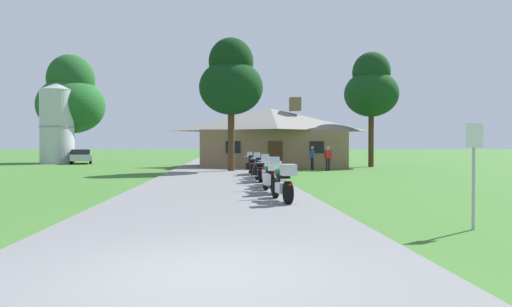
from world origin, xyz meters
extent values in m
plane|color=#386628|center=(0.00, 20.00, 0.00)|extent=(500.00, 500.00, 0.00)
cube|color=slate|center=(0.00, 18.00, 0.03)|extent=(6.40, 80.00, 0.06)
cylinder|color=black|center=(1.92, 8.14, 0.38)|extent=(0.19, 0.65, 0.64)
cylinder|color=black|center=(2.11, 6.72, 0.38)|extent=(0.24, 0.65, 0.64)
cube|color=silver|center=(2.02, 7.41, 0.44)|extent=(0.33, 0.59, 0.30)
ellipsoid|color=#195B33|center=(1.99, 7.67, 0.89)|extent=(0.37, 0.55, 0.26)
cube|color=black|center=(2.05, 7.21, 0.80)|extent=(0.35, 0.55, 0.10)
cylinder|color=silver|center=(1.93, 8.10, 1.08)|extent=(0.66, 0.12, 0.03)
cylinder|color=silver|center=(1.92, 8.14, 0.74)|extent=(0.09, 0.24, 0.73)
cube|color=#B2BCC6|center=(1.91, 8.20, 1.22)|extent=(0.33, 0.15, 0.27)
sphere|color=silver|center=(1.93, 8.10, 0.94)|extent=(0.11, 0.11, 0.11)
cube|color=#B7B7BC|center=(2.12, 6.67, 1.02)|extent=(0.44, 0.41, 0.32)
cube|color=red|center=(2.14, 6.50, 0.60)|extent=(0.14, 0.05, 0.06)
cylinder|color=silver|center=(2.21, 7.05, 0.28)|extent=(0.14, 0.55, 0.07)
cylinder|color=black|center=(1.86, 10.63, 0.38)|extent=(0.18, 0.65, 0.64)
cylinder|color=black|center=(2.03, 9.20, 0.38)|extent=(0.23, 0.65, 0.64)
cube|color=silver|center=(1.95, 9.90, 0.44)|extent=(0.32, 0.59, 0.30)
ellipsoid|color=#195B33|center=(1.92, 10.15, 0.89)|extent=(0.36, 0.55, 0.26)
cube|color=black|center=(1.97, 9.70, 0.80)|extent=(0.34, 0.55, 0.10)
cylinder|color=silver|center=(1.87, 10.59, 1.08)|extent=(0.66, 0.11, 0.03)
cylinder|color=silver|center=(1.86, 10.63, 0.74)|extent=(0.09, 0.24, 0.73)
cube|color=#B2BCC6|center=(1.86, 10.69, 1.22)|extent=(0.33, 0.15, 0.27)
sphere|color=silver|center=(1.87, 10.59, 0.94)|extent=(0.11, 0.11, 0.11)
cube|color=silver|center=(2.03, 9.15, 1.02)|extent=(0.44, 0.40, 0.32)
cube|color=red|center=(2.05, 8.98, 0.60)|extent=(0.14, 0.05, 0.06)
cylinder|color=silver|center=(2.13, 9.53, 0.28)|extent=(0.13, 0.55, 0.07)
cube|color=silver|center=(1.76, 9.22, 0.56)|extent=(0.24, 0.42, 0.36)
cube|color=silver|center=(2.28, 9.28, 0.56)|extent=(0.24, 0.42, 0.36)
cylinder|color=black|center=(2.10, 13.02, 0.38)|extent=(0.16, 0.65, 0.64)
cylinder|color=black|center=(2.21, 11.59, 0.38)|extent=(0.20, 0.65, 0.64)
cube|color=silver|center=(2.16, 12.28, 0.44)|extent=(0.30, 0.58, 0.30)
ellipsoid|color=#1E3899|center=(2.14, 12.54, 0.89)|extent=(0.34, 0.54, 0.26)
cube|color=black|center=(2.17, 12.09, 0.80)|extent=(0.32, 0.54, 0.10)
cylinder|color=silver|center=(2.10, 12.98, 1.08)|extent=(0.66, 0.08, 0.03)
cylinder|color=silver|center=(2.10, 13.02, 0.74)|extent=(0.08, 0.24, 0.73)
cube|color=#B2BCC6|center=(2.10, 13.08, 1.22)|extent=(0.33, 0.13, 0.27)
sphere|color=silver|center=(2.10, 12.98, 0.94)|extent=(0.11, 0.11, 0.11)
cube|color=#B7B7BC|center=(2.21, 11.54, 1.02)|extent=(0.43, 0.39, 0.32)
cube|color=red|center=(2.22, 11.37, 0.60)|extent=(0.14, 0.04, 0.06)
cylinder|color=silver|center=(2.32, 11.92, 0.28)|extent=(0.11, 0.55, 0.07)
cube|color=#B7B7BC|center=(1.94, 11.62, 0.56)|extent=(0.23, 0.41, 0.36)
cube|color=#B7B7BC|center=(2.46, 11.66, 0.56)|extent=(0.23, 0.41, 0.36)
cylinder|color=black|center=(1.93, 15.53, 0.38)|extent=(0.13, 0.64, 0.64)
cylinder|color=black|center=(1.98, 14.09, 0.38)|extent=(0.18, 0.65, 0.64)
cube|color=silver|center=(1.95, 14.79, 0.44)|extent=(0.28, 0.57, 0.30)
ellipsoid|color=#1E3899|center=(1.94, 15.05, 0.89)|extent=(0.32, 0.53, 0.26)
cube|color=black|center=(1.96, 14.59, 0.80)|extent=(0.30, 0.53, 0.10)
cylinder|color=silver|center=(1.93, 15.49, 1.08)|extent=(0.66, 0.06, 0.03)
cylinder|color=silver|center=(1.93, 15.53, 0.74)|extent=(0.07, 0.24, 0.73)
cube|color=#B2BCC6|center=(1.92, 15.59, 1.22)|extent=(0.32, 0.12, 0.27)
sphere|color=silver|center=(1.93, 15.49, 0.94)|extent=(0.11, 0.11, 0.11)
cube|color=black|center=(1.98, 14.04, 1.02)|extent=(0.41, 0.37, 0.32)
cube|color=red|center=(1.98, 13.87, 0.60)|extent=(0.14, 0.03, 0.06)
cylinder|color=silver|center=(2.11, 14.41, 0.28)|extent=(0.09, 0.55, 0.07)
cube|color=black|center=(1.71, 14.13, 0.56)|extent=(0.21, 0.41, 0.36)
cube|color=black|center=(2.23, 14.15, 0.56)|extent=(0.21, 0.41, 0.36)
cylinder|color=black|center=(2.14, 17.92, 0.38)|extent=(0.12, 0.64, 0.64)
cylinder|color=black|center=(2.16, 16.48, 0.38)|extent=(0.17, 0.64, 0.64)
cube|color=silver|center=(2.15, 17.18, 0.44)|extent=(0.27, 0.56, 0.30)
ellipsoid|color=#1E3899|center=(2.14, 17.44, 0.89)|extent=(0.31, 0.53, 0.26)
cube|color=black|center=(2.15, 16.98, 0.80)|extent=(0.29, 0.52, 0.10)
cylinder|color=silver|center=(2.14, 17.88, 1.08)|extent=(0.66, 0.04, 0.03)
cylinder|color=silver|center=(2.14, 17.92, 0.74)|extent=(0.06, 0.24, 0.73)
cube|color=#B2BCC6|center=(2.14, 17.98, 1.22)|extent=(0.32, 0.12, 0.27)
sphere|color=silver|center=(2.14, 17.88, 0.94)|extent=(0.11, 0.11, 0.11)
cube|color=black|center=(2.16, 16.43, 1.02)|extent=(0.41, 0.37, 0.32)
cube|color=red|center=(2.17, 16.26, 0.60)|extent=(0.14, 0.03, 0.06)
cylinder|color=silver|center=(2.30, 16.81, 0.28)|extent=(0.08, 0.55, 0.07)
cylinder|color=black|center=(1.89, 20.43, 0.38)|extent=(0.13, 0.64, 0.64)
cylinder|color=black|center=(1.94, 19.00, 0.38)|extent=(0.18, 0.64, 0.64)
cube|color=silver|center=(1.92, 19.69, 0.44)|extent=(0.28, 0.57, 0.30)
ellipsoid|color=maroon|center=(1.91, 19.95, 0.89)|extent=(0.32, 0.53, 0.26)
cube|color=black|center=(1.92, 19.49, 0.80)|extent=(0.30, 0.53, 0.10)
cylinder|color=silver|center=(1.89, 20.39, 1.08)|extent=(0.66, 0.05, 0.03)
cylinder|color=silver|center=(1.89, 20.43, 0.74)|extent=(0.07, 0.24, 0.73)
cube|color=#B2BCC6|center=(1.89, 20.49, 1.22)|extent=(0.32, 0.12, 0.27)
sphere|color=silver|center=(1.89, 20.39, 0.94)|extent=(0.11, 0.11, 0.11)
cube|color=black|center=(1.94, 18.95, 1.02)|extent=(0.41, 0.37, 0.32)
cube|color=red|center=(1.95, 18.78, 0.60)|extent=(0.14, 0.03, 0.06)
cylinder|color=silver|center=(2.07, 19.32, 0.28)|extent=(0.09, 0.55, 0.07)
cube|color=black|center=(1.68, 19.04, 0.56)|extent=(0.21, 0.41, 0.36)
cube|color=black|center=(2.20, 19.05, 0.56)|extent=(0.21, 0.41, 0.36)
cube|color=#896B4C|center=(4.27, 30.69, 1.48)|extent=(11.45, 6.46, 2.96)
pyramid|color=gray|center=(4.27, 30.69, 3.92)|extent=(12.13, 6.85, 1.91)
cube|color=brown|center=(6.33, 30.69, 5.22)|extent=(0.90, 0.90, 1.10)
cube|color=#472D19|center=(4.27, 27.43, 1.05)|extent=(1.10, 0.08, 2.10)
cube|color=black|center=(1.06, 27.43, 1.63)|extent=(1.10, 0.06, 0.90)
cube|color=black|center=(7.47, 27.43, 1.63)|extent=(1.10, 0.06, 0.90)
cylinder|color=black|center=(6.72, 25.39, 0.43)|extent=(0.14, 0.14, 0.86)
cylinder|color=black|center=(6.69, 25.57, 0.43)|extent=(0.14, 0.14, 0.86)
cube|color=#2D56AD|center=(6.70, 25.48, 1.14)|extent=(0.29, 0.40, 0.56)
cylinder|color=#2D56AD|center=(6.75, 25.25, 1.12)|extent=(0.09, 0.09, 0.58)
cylinder|color=#2D56AD|center=(6.66, 25.71, 1.12)|extent=(0.09, 0.09, 0.58)
sphere|color=tan|center=(6.70, 25.48, 1.56)|extent=(0.21, 0.21, 0.21)
cylinder|color=#B2AD99|center=(6.70, 25.48, 1.66)|extent=(0.22, 0.22, 0.05)
cylinder|color=black|center=(7.60, 24.07, 0.43)|extent=(0.14, 0.14, 0.86)
cylinder|color=black|center=(7.42, 24.06, 0.43)|extent=(0.14, 0.14, 0.86)
cube|color=#A8231E|center=(7.51, 24.06, 1.14)|extent=(0.36, 0.23, 0.56)
cylinder|color=#A8231E|center=(7.74, 24.07, 1.12)|extent=(0.09, 0.09, 0.58)
cylinder|color=#A8231E|center=(7.28, 24.06, 1.12)|extent=(0.09, 0.09, 0.58)
sphere|color=tan|center=(7.51, 24.06, 1.56)|extent=(0.21, 0.21, 0.21)
cylinder|color=#B2AD99|center=(7.51, 24.06, 1.66)|extent=(0.22, 0.22, 0.05)
cylinder|color=#9EA0A5|center=(5.30, 2.96, 1.05)|extent=(0.06, 0.06, 2.10)
cube|color=silver|center=(5.30, 2.94, 1.90)|extent=(0.36, 0.02, 0.48)
cylinder|color=#422D19|center=(12.48, 29.60, 2.40)|extent=(0.44, 0.44, 4.80)
ellipsoid|color=#143D19|center=(12.48, 29.60, 6.02)|extent=(4.42, 4.42, 3.76)
ellipsoid|color=#123716|center=(12.48, 29.60, 7.79)|extent=(3.10, 3.10, 3.32)
cylinder|color=#422D19|center=(-15.41, 41.07, 2.03)|extent=(0.44, 0.44, 4.06)
ellipsoid|color=#1E5623|center=(-15.41, 41.07, 5.93)|extent=(6.79, 6.79, 5.77)
ellipsoid|color=#1B4E20|center=(-15.41, 41.07, 8.64)|extent=(4.75, 4.75, 5.09)
cylinder|color=#422D19|center=(0.83, 23.55, 2.21)|extent=(0.44, 0.44, 4.43)
ellipsoid|color=#0F3314|center=(0.83, 23.55, 5.59)|extent=(4.24, 4.24, 3.60)
ellipsoid|color=black|center=(0.83, 23.55, 7.29)|extent=(2.97, 2.97, 3.18)
cylinder|color=#B2B7BC|center=(-15.93, 38.61, 3.59)|extent=(3.15, 3.15, 7.18)
cone|color=#999EA3|center=(-15.93, 38.61, 7.57)|extent=(3.22, 3.22, 0.79)
cylinder|color=gray|center=(-15.93, 38.61, 3.59)|extent=(3.25, 3.25, 0.15)
cube|color=#ADAFB7|center=(-13.49, 38.08, 0.62)|extent=(3.08, 4.93, 0.60)
cube|color=black|center=(-13.44, 37.89, 1.16)|extent=(2.47, 3.55, 0.48)
cylinder|color=black|center=(-14.71, 39.21, 0.32)|extent=(0.39, 0.68, 0.64)
cylinder|color=black|center=(-13.09, 39.69, 0.32)|extent=(0.39, 0.68, 0.64)
cylinder|color=black|center=(-13.90, 36.47, 0.32)|extent=(0.39, 0.68, 0.64)
cylinder|color=black|center=(-12.27, 36.96, 0.32)|extent=(0.39, 0.68, 0.64)
camera|label=1|loc=(0.28, -5.40, 1.67)|focal=30.52mm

